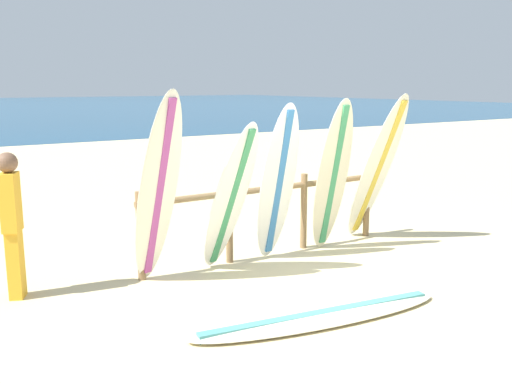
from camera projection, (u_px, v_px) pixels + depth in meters
ground_plane at (359, 291)px, 6.24m from camera, size 120.00×120.00×0.00m
surfboard_rack at (268, 205)px, 7.45m from camera, size 3.70×0.09×1.06m
surfboard_leaning_far_left at (158, 190)px, 6.20m from camera, size 0.62×0.82×2.24m
surfboard_leaning_left at (230, 198)px, 6.63m from camera, size 0.65×0.95×1.88m
surfboard_leaning_center_left at (278, 183)px, 7.14m from camera, size 0.62×0.58×2.06m
surfboard_leaning_center at (333, 176)px, 7.53m from camera, size 0.53×0.54×2.10m
surfboard_leaning_center_right at (377, 168)px, 8.04m from camera, size 0.64×0.99×2.16m
surfboard_lying_on_sand at (320, 315)px, 5.51m from camera, size 2.80×0.98×0.08m
beachgoer_standing at (12, 219)px, 5.90m from camera, size 0.25×0.30×1.58m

